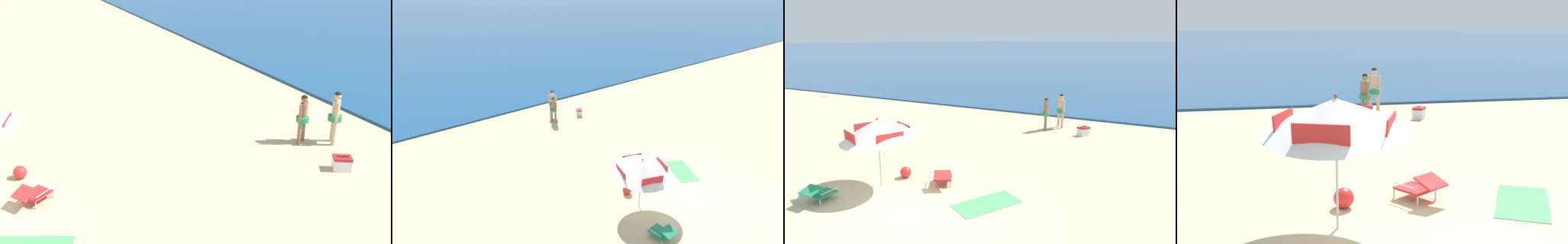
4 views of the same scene
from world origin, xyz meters
The scene contains 10 objects.
ground_plane centered at (0.00, 0.00, 0.00)m, with size 800.00×800.00×0.00m, color tan.
ocean_water centered at (0.00, 413.05, 0.05)m, with size 800.00×800.00×0.10m, color navy.
beach_umbrella_striped_main centered at (-2.01, 1.10, 1.78)m, with size 2.95×2.97×2.18m.
lounge_chair_under_umbrella centered at (-2.70, -0.53, 0.28)m, with size 0.59×0.87×0.49m.
lounge_chair_beside_umbrella centered at (-0.38, 2.01, 0.28)m, with size 0.90×1.01×0.51m.
person_standing_near_shore centered at (0.71, 10.79, 0.98)m, with size 0.43×0.41×1.69m.
person_standing_beside centered at (0.21, 9.96, 0.91)m, with size 0.38×0.44×1.57m.
cooler_box centered at (2.07, 9.82, 0.20)m, with size 0.56×0.61×0.43m.
beach_ball centered at (-1.78, 1.96, 0.18)m, with size 0.36×0.36×0.36m, color red.
beach_towel centered at (1.37, 1.53, 0.01)m, with size 0.90×1.80×0.01m, color #4C9E5B.
Camera 3 is at (5.35, -6.19, 4.31)m, focal length 32.35 mm.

